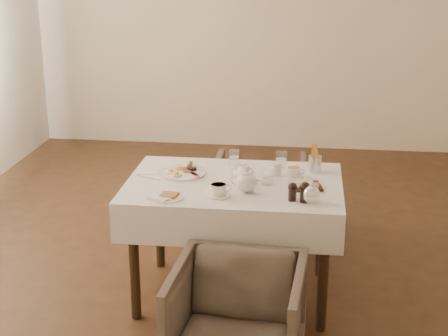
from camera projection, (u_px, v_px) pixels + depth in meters
name	position (u px, v px, depth m)	size (l,w,h in m)	color
table	(234.00, 200.00, 4.12)	(1.28, 0.88, 0.75)	black
armchair_near	(237.00, 321.00, 3.45)	(0.65, 0.67, 0.61)	#50453A
armchair_far	(259.00, 200.00, 5.02)	(0.67, 0.69, 0.62)	#50453A
breakfast_plate	(182.00, 172.00, 4.23)	(0.30, 0.30, 0.04)	white
side_plate	(166.00, 197.00, 3.82)	(0.20, 0.18, 0.02)	white
teapot_centre	(244.00, 172.00, 4.07)	(0.15, 0.11, 0.12)	white
teapot_front	(246.00, 180.00, 3.90)	(0.17, 0.13, 0.14)	white
creamer	(276.00, 169.00, 4.19)	(0.07, 0.07, 0.08)	white
teacup_near	(219.00, 191.00, 3.85)	(0.14, 0.14, 0.07)	white
teacup_far	(293.00, 173.00, 4.15)	(0.13, 0.13, 0.06)	white
glass_left	(234.00, 157.00, 4.39)	(0.07, 0.07, 0.09)	silver
glass_mid	(268.00, 177.00, 4.03)	(0.06, 0.06, 0.09)	silver
glass_right	(281.00, 160.00, 4.32)	(0.07, 0.07, 0.10)	silver
condiment_board	(307.00, 186.00, 3.97)	(0.19, 0.14, 0.04)	black
pepper_mill_left	(292.00, 192.00, 3.77)	(0.05, 0.05, 0.11)	black
pepper_mill_right	(305.00, 192.00, 3.75)	(0.06, 0.06, 0.12)	black
silver_pot	(311.00, 193.00, 3.73)	(0.12, 0.09, 0.12)	white
fries_cup	(315.00, 159.00, 4.24)	(0.08, 0.08, 0.18)	silver
cutlery_fork	(154.00, 174.00, 4.21)	(0.02, 0.20, 0.00)	silver
cutlery_knife	(149.00, 178.00, 4.15)	(0.01, 0.18, 0.00)	silver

